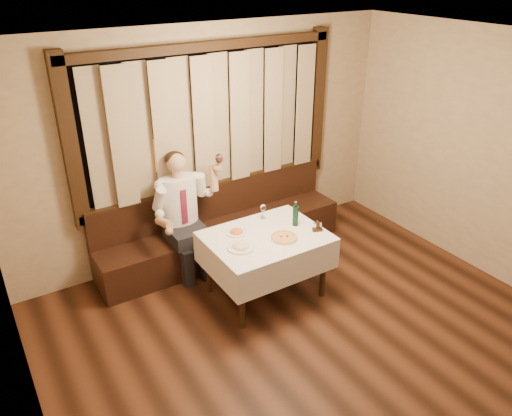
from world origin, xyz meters
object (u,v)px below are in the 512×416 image
pasta_cream (241,245)px  cruet_caddy (317,228)px  dining_table (266,244)px  pasta_red (236,230)px  pizza (284,237)px  banquette (222,232)px  seated_man (183,206)px  green_bottle (295,215)px

pasta_cream → cruet_caddy: size_ratio=2.44×
dining_table → pasta_red: bearing=138.8°
pizza → pasta_red: (-0.37, 0.37, 0.02)m
pizza → pasta_cream: 0.49m
pasta_cream → cruet_caddy: bearing=-8.4°
banquette → seated_man: size_ratio=2.15×
pasta_red → pasta_cream: bearing=-111.5°
banquette → green_bottle: 1.22m
green_bottle → cruet_caddy: bearing=-61.2°
pasta_red → cruet_caddy: cruet_caddy is taller
pasta_cream → seated_man: size_ratio=0.19×
banquette → pizza: 1.27m
pizza → pasta_red: pasta_red is taller
pasta_red → seated_man: size_ratio=0.16×
banquette → pizza: (0.13, -1.18, 0.46)m
pasta_cream → banquette: bearing=72.0°
cruet_caddy → pizza: bearing=-166.6°
dining_table → green_bottle: 0.46m
green_bottle → seated_man: (-0.94, 0.91, -0.02)m
cruet_caddy → seated_man: (-1.07, 1.14, 0.06)m
pasta_cream → seated_man: seated_man is taller
dining_table → cruet_caddy: cruet_caddy is taller
dining_table → pasta_cream: pasta_cream is taller
banquette → pasta_cream: (-0.36, -1.10, 0.49)m
pasta_cream → seated_man: (-0.18, 1.01, 0.06)m
pasta_red → pizza: bearing=-45.0°
pasta_red → cruet_caddy: bearing=-28.8°
pasta_red → seated_man: (-0.30, 0.72, 0.07)m
banquette → pasta_cream: size_ratio=11.04×
banquette → seated_man: (-0.54, -0.09, 0.55)m
pizza → green_bottle: (0.27, 0.18, 0.11)m
pasta_red → seated_man: bearing=112.6°
seated_man → pizza: bearing=-58.5°
dining_table → pasta_red: size_ratio=5.40×
pasta_red → dining_table: bearing=-41.2°
cruet_caddy → banquette: bearing=134.3°
pasta_red → green_bottle: 0.68m
dining_table → pizza: pizza is taller
banquette → pasta_red: bearing=-106.7°
pizza → pasta_red: bearing=135.0°
pizza → green_bottle: green_bottle is taller
dining_table → green_bottle: bearing=3.0°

